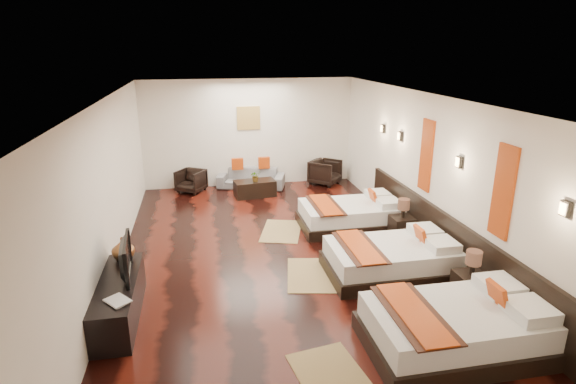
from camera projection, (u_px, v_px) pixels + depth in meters
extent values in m
cube|color=black|center=(282.00, 261.00, 8.02)|extent=(5.50, 9.50, 0.01)
cube|color=white|center=(281.00, 99.00, 7.16)|extent=(5.50, 9.50, 0.01)
cube|color=silver|center=(249.00, 133.00, 12.02)|extent=(5.50, 0.01, 2.80)
cube|color=silver|center=(107.00, 194.00, 7.08)|extent=(0.01, 9.50, 2.80)
cube|color=silver|center=(434.00, 176.00, 8.09)|extent=(0.01, 9.50, 2.80)
cube|color=black|center=(450.00, 243.00, 7.63)|extent=(0.08, 6.60, 0.90)
cube|color=black|center=(454.00, 339.00, 5.69)|extent=(2.20, 1.36, 0.23)
cube|color=white|center=(456.00, 320.00, 5.60)|extent=(2.10, 1.26, 0.31)
cube|color=#B83D0D|center=(498.00, 296.00, 5.61)|extent=(0.16, 0.34, 0.34)
cube|color=#38190F|center=(414.00, 314.00, 5.45)|extent=(0.58, 1.38, 0.02)
cube|color=#B83D0D|center=(414.00, 312.00, 5.44)|extent=(0.40, 1.38, 0.02)
cube|color=black|center=(390.00, 268.00, 7.53)|extent=(2.09, 1.29, 0.22)
cube|color=white|center=(391.00, 253.00, 7.45)|extent=(1.99, 1.19, 0.30)
cube|color=#B83D0D|center=(421.00, 236.00, 7.46)|extent=(0.16, 0.32, 0.32)
cube|color=#38190F|center=(360.00, 247.00, 7.30)|extent=(0.55, 1.31, 0.02)
cube|color=#B83D0D|center=(360.00, 246.00, 7.30)|extent=(0.38, 1.31, 0.02)
cube|color=black|center=(350.00, 222.00, 9.48)|extent=(2.04, 1.26, 0.21)
cube|color=white|center=(350.00, 211.00, 9.41)|extent=(1.95, 1.17, 0.29)
cube|color=#B83D0D|center=(373.00, 197.00, 9.42)|extent=(0.15, 0.31, 0.31)
cube|color=#38190F|center=(325.00, 205.00, 9.26)|extent=(0.54, 1.28, 0.02)
cube|color=#B83D0D|center=(325.00, 204.00, 9.26)|extent=(0.37, 1.28, 0.02)
cube|color=black|center=(470.00, 288.00, 6.65)|extent=(0.42, 0.42, 0.46)
cylinder|color=black|center=(472.00, 268.00, 6.55)|extent=(0.07, 0.07, 0.19)
cylinder|color=#3F2619|center=(474.00, 258.00, 6.50)|extent=(0.22, 0.22, 0.20)
cube|color=black|center=(402.00, 228.00, 8.82)|extent=(0.42, 0.42, 0.47)
cylinder|color=black|center=(403.00, 212.00, 8.72)|extent=(0.07, 0.07, 0.19)
cylinder|color=#3F2619|center=(404.00, 204.00, 8.67)|extent=(0.22, 0.22, 0.21)
cube|color=#9C814F|center=(334.00, 380.00, 5.15)|extent=(0.93, 1.30, 0.01)
cube|color=#9C814F|center=(311.00, 275.00, 7.52)|extent=(0.97, 1.32, 0.01)
cube|color=#9C814F|center=(281.00, 231.00, 9.28)|extent=(1.07, 1.37, 0.01)
cube|color=black|center=(119.00, 300.00, 6.27)|extent=(0.50, 1.80, 0.55)
imported|color=black|center=(121.00, 258.00, 6.28)|extent=(0.19, 0.91, 0.52)
imported|color=black|center=(109.00, 305.00, 5.61)|extent=(0.38, 0.39, 0.03)
imported|color=brown|center=(123.00, 249.00, 6.79)|extent=(0.39, 0.39, 0.35)
imported|color=slate|center=(251.00, 178.00, 12.09)|extent=(1.86, 1.16, 0.51)
imported|color=black|center=(191.00, 181.00, 11.71)|extent=(0.87, 0.87, 0.58)
imported|color=black|center=(325.00, 172.00, 12.36)|extent=(1.02, 1.02, 0.67)
cube|color=black|center=(255.00, 188.00, 11.40)|extent=(1.06, 0.63, 0.40)
imported|color=#306120|center=(256.00, 176.00, 11.24)|extent=(0.28, 0.25, 0.28)
cube|color=#D86014|center=(503.00, 192.00, 6.22)|extent=(0.04, 0.40, 1.30)
cube|color=#D86014|center=(426.00, 155.00, 8.28)|extent=(0.04, 0.40, 1.30)
cube|color=black|center=(565.00, 209.00, 5.15)|extent=(0.06, 0.12, 0.18)
cube|color=#FFD18C|center=(563.00, 209.00, 5.14)|extent=(0.02, 0.10, 0.14)
cube|color=black|center=(459.00, 162.00, 7.20)|extent=(0.06, 0.12, 0.18)
cube|color=#FFD18C|center=(458.00, 162.00, 7.20)|extent=(0.02, 0.10, 0.14)
cube|color=black|center=(400.00, 136.00, 9.26)|extent=(0.06, 0.12, 0.18)
cube|color=#FFD18C|center=(399.00, 136.00, 9.25)|extent=(0.02, 0.10, 0.14)
cube|color=black|center=(383.00, 128.00, 10.10)|extent=(0.06, 0.12, 0.18)
cube|color=#FFD18C|center=(382.00, 129.00, 10.09)|extent=(0.02, 0.10, 0.14)
cube|color=#AD873F|center=(249.00, 118.00, 11.88)|extent=(0.60, 0.04, 0.60)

